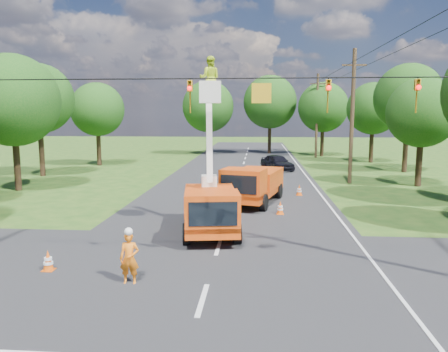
# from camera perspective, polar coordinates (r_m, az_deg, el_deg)

# --- Properties ---
(ground) EXTENTS (140.00, 140.00, 0.00)m
(ground) POSITION_cam_1_polar(r_m,az_deg,el_deg) (32.02, 1.72, -1.30)
(ground) COLOR #214C16
(ground) RESTS_ON ground
(road_main) EXTENTS (12.00, 100.00, 0.06)m
(road_main) POSITION_cam_1_polar(r_m,az_deg,el_deg) (32.02, 1.72, -1.30)
(road_main) COLOR black
(road_main) RESTS_ON ground
(road_cross) EXTENTS (56.00, 10.00, 0.07)m
(road_cross) POSITION_cam_1_polar(r_m,az_deg,el_deg) (14.60, -1.81, -12.85)
(road_cross) COLOR black
(road_cross) RESTS_ON ground
(edge_line) EXTENTS (0.12, 90.00, 0.02)m
(edge_line) POSITION_cam_1_polar(r_m,az_deg,el_deg) (32.24, 11.71, -1.40)
(edge_line) COLOR silver
(edge_line) RESTS_ON ground
(bucket_truck) EXTENTS (2.97, 6.07, 7.68)m
(bucket_truck) POSITION_cam_1_polar(r_m,az_deg,el_deg) (19.09, -1.77, -2.63)
(bucket_truck) COLOR #E64A10
(bucket_truck) RESTS_ON ground
(second_truck) EXTENTS (3.72, 6.51, 2.30)m
(second_truck) POSITION_cam_1_polar(r_m,az_deg,el_deg) (25.45, 3.78, -1.03)
(second_truck) COLOR #E64A10
(second_truck) RESTS_ON ground
(ground_worker) EXTENTS (0.63, 0.43, 1.65)m
(ground_worker) POSITION_cam_1_polar(r_m,az_deg,el_deg) (13.94, -12.25, -10.47)
(ground_worker) COLOR #F35514
(ground_worker) RESTS_ON ground
(distant_car) EXTENTS (3.44, 4.73, 1.50)m
(distant_car) POSITION_cam_1_polar(r_m,az_deg,el_deg) (41.15, 6.97, 1.78)
(distant_car) COLOR black
(distant_car) RESTS_ON ground
(traffic_cone_1) EXTENTS (0.38, 0.38, 0.71)m
(traffic_cone_1) POSITION_cam_1_polar(r_m,az_deg,el_deg) (18.81, 0.47, -6.89)
(traffic_cone_1) COLOR #EB570C
(traffic_cone_1) RESTS_ON ground
(traffic_cone_2) EXTENTS (0.38, 0.38, 0.71)m
(traffic_cone_2) POSITION_cam_1_polar(r_m,az_deg,el_deg) (23.04, 7.35, -4.16)
(traffic_cone_2) COLOR #EB570C
(traffic_cone_2) RESTS_ON ground
(traffic_cone_3) EXTENTS (0.38, 0.38, 0.71)m
(traffic_cone_3) POSITION_cam_1_polar(r_m,az_deg,el_deg) (15.95, -21.99, -10.25)
(traffic_cone_3) COLOR #EB570C
(traffic_cone_3) RESTS_ON ground
(traffic_cone_6) EXTENTS (0.38, 0.38, 0.71)m
(traffic_cone_6) POSITION_cam_1_polar(r_m,az_deg,el_deg) (28.56, 9.79, -1.84)
(traffic_cone_6) COLOR #EB570C
(traffic_cone_6) RESTS_ON ground
(pole_right_mid) EXTENTS (1.80, 0.30, 10.00)m
(pole_right_mid) POSITION_cam_1_polar(r_m,az_deg,el_deg) (34.27, 16.40, 7.57)
(pole_right_mid) COLOR #4C3823
(pole_right_mid) RESTS_ON ground
(pole_right_far) EXTENTS (1.80, 0.30, 10.00)m
(pole_right_far) POSITION_cam_1_polar(r_m,az_deg,el_deg) (54.01, 12.04, 7.78)
(pole_right_far) COLOR #4C3823
(pole_right_far) RESTS_ON ground
(signal_span) EXTENTS (18.00, 0.29, 1.07)m
(signal_span) POSITION_cam_1_polar(r_m,az_deg,el_deg) (13.58, 7.61, 10.81)
(signal_span) COLOR black
(signal_span) RESTS_ON ground
(tree_left_d) EXTENTS (6.20, 6.20, 9.24)m
(tree_left_d) POSITION_cam_1_polar(r_m,az_deg,el_deg) (33.00, -25.87, 8.85)
(tree_left_d) COLOR #382616
(tree_left_d) RESTS_ON ground
(tree_left_e) EXTENTS (5.80, 5.80, 9.41)m
(tree_left_e) POSITION_cam_1_polar(r_m,az_deg,el_deg) (40.02, -23.07, 9.26)
(tree_left_e) COLOR #382616
(tree_left_e) RESTS_ON ground
(tree_left_f) EXTENTS (5.40, 5.40, 8.40)m
(tree_left_f) POSITION_cam_1_polar(r_m,az_deg,el_deg) (46.51, -16.22, 8.34)
(tree_left_f) COLOR #382616
(tree_left_f) RESTS_ON ground
(tree_right_c) EXTENTS (5.00, 5.00, 7.83)m
(tree_right_c) POSITION_cam_1_polar(r_m,az_deg,el_deg) (34.59, 24.46, 7.52)
(tree_right_c) COLOR #382616
(tree_right_c) RESTS_ON ground
(tree_right_d) EXTENTS (6.00, 6.00, 9.70)m
(tree_right_d) POSITION_cam_1_polar(r_m,az_deg,el_deg) (42.70, 22.94, 9.41)
(tree_right_d) COLOR #382616
(tree_right_d) RESTS_ON ground
(tree_right_e) EXTENTS (5.60, 5.60, 8.63)m
(tree_right_e) POSITION_cam_1_polar(r_m,az_deg,el_deg) (50.09, 18.90, 8.33)
(tree_right_e) COLOR #382616
(tree_right_e) RESTS_ON ground
(tree_far_a) EXTENTS (6.60, 6.60, 9.50)m
(tree_far_a) POSITION_cam_1_polar(r_m,az_deg,el_deg) (56.94, -2.10, 9.05)
(tree_far_a) COLOR #382616
(tree_far_a) RESTS_ON ground
(tree_far_b) EXTENTS (7.00, 7.00, 10.32)m
(tree_far_b) POSITION_cam_1_polar(r_m,az_deg,el_deg) (58.60, 6.03, 9.59)
(tree_far_b) COLOR #382616
(tree_far_b) RESTS_ON ground
(tree_far_c) EXTENTS (6.20, 6.20, 9.18)m
(tree_far_c) POSITION_cam_1_polar(r_m,az_deg,el_deg) (56.13, 12.82, 8.74)
(tree_far_c) COLOR #382616
(tree_far_c) RESTS_ON ground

